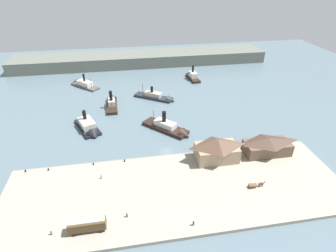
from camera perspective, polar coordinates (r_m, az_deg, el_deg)
name	(u,v)px	position (r m, az deg, el deg)	size (l,w,h in m)	color
ground_plane	(166,152)	(106.33, -0.39, -5.44)	(320.00, 320.00, 0.00)	slate
quay_promenade	(177,190)	(89.42, 1.96, -13.40)	(110.00, 36.00, 1.20)	#9E9384
seawall_edge	(168,156)	(103.18, -0.07, -6.38)	(110.00, 0.80, 1.00)	gray
ferry_shed_east_terminal	(217,149)	(99.71, 10.29, -4.84)	(15.34, 9.39, 8.65)	#998466
ferry_shed_west_terminal	(267,145)	(108.36, 20.25, -3.87)	(17.38, 8.55, 6.77)	brown
street_tram	(87,224)	(79.50, -16.72, -19.28)	(9.85, 2.94, 4.10)	#4C381E
horse_cart	(256,185)	(93.40, 18.16, -11.71)	(5.56, 1.42, 1.87)	brown
pedestrian_near_cart	(51,233)	(83.06, -23.45, -19.99)	(0.38, 0.38, 1.54)	#3D4C42
pedestrian_by_tram	(127,215)	(81.56, -8.68, -18.11)	(0.40, 0.40, 1.60)	#232328
pedestrian_near_east_shed	(194,223)	(79.15, 5.41, -19.74)	(0.44, 0.44, 1.78)	#33384C
pedestrian_walking_west	(101,177)	(94.77, -13.92, -10.38)	(0.38, 0.38, 1.53)	#6B5B4C
mooring_post_center_west	(25,171)	(106.93, -27.90, -8.37)	(0.44, 0.44, 0.90)	black
mooring_post_west	(93,164)	(101.38, -15.48, -7.69)	(0.44, 0.44, 0.90)	black
mooring_post_east	(125,161)	(100.45, -9.17, -7.22)	(0.44, 0.44, 0.90)	black
mooring_post_center_east	(48,169)	(104.14, -23.95, -8.37)	(0.44, 0.44, 0.90)	black
ferry_approaching_east	(158,97)	(147.29, -2.07, 6.08)	(22.31, 17.14, 9.39)	#23282D
ferry_moored_east	(89,128)	(123.18, -16.33, -0.45)	(13.49, 20.18, 10.73)	black
ferry_approaching_west	(171,129)	(117.96, 0.58, -0.59)	(20.71, 21.11, 10.80)	black
ferry_outer_harbor	(192,76)	(176.57, 5.11, 10.48)	(6.46, 16.83, 10.27)	black
ferry_departing_north	(112,103)	(143.70, -11.78, 4.87)	(5.51, 20.09, 10.71)	black
ferry_mid_harbor	(82,84)	(171.97, -17.66, 8.44)	(18.80, 18.50, 10.12)	#514C47
far_headland	(142,59)	(203.72, -5.59, 13.96)	(180.00, 24.00, 8.00)	#60665B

